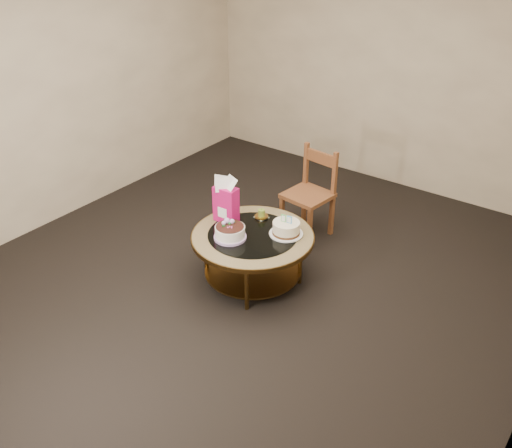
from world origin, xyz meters
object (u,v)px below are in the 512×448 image
Objects in this scene: decorated_cake at (230,233)px; gift_bag at (226,200)px; dining_chair at (310,193)px; cream_cake at (286,228)px; coffee_table at (253,242)px.

gift_bag is (-0.20, 0.20, 0.15)m from decorated_cake.
dining_chair is at bearing 85.97° from decorated_cake.
dining_chair reaches higher than decorated_cake.
dining_chair reaches higher than cream_cake.
cream_cake is 0.69× the size of gift_bag.
decorated_cake is at bearing -144.58° from cream_cake.
cream_cake reaches higher than coffee_table.
gift_bag is at bearing -176.26° from cream_cake.
dining_chair is at bearing 91.92° from coffee_table.
decorated_cake is at bearing -47.20° from gift_bag.
cream_cake is 0.32× the size of dining_chair.
gift_bag reaches higher than cream_cake.
dining_chair is (-0.25, 0.79, -0.08)m from cream_cake.
coffee_table is 3.84× the size of decorated_cake.
coffee_table is 0.31m from cream_cake.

